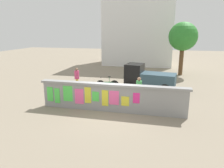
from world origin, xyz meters
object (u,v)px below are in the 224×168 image
at_px(motorcycle, 91,90).
at_px(auto_rickshaw_truck, 147,77).
at_px(tree_roadside, 183,37).
at_px(bicycle_near, 107,84).
at_px(person_walking, 77,76).
at_px(person_bystander, 139,88).

bearing_deg(motorcycle, auto_rickshaw_truck, 37.48).
relative_size(motorcycle, tree_roadside, 0.37).
xyz_separation_m(auto_rickshaw_truck, bicycle_near, (-2.91, -0.59, -0.54)).
relative_size(motorcycle, person_walking, 1.16).
xyz_separation_m(motorcycle, tree_roadside, (6.27, 8.66, 3.19)).
distance_m(bicycle_near, person_walking, 2.33).
xyz_separation_m(motorcycle, bicycle_near, (0.56, 2.07, -0.10)).
distance_m(motorcycle, person_walking, 2.20).
height_order(person_walking, person_bystander, same).
bearing_deg(motorcycle, person_bystander, -11.72).
bearing_deg(auto_rickshaw_truck, person_bystander, -94.62).
distance_m(auto_rickshaw_truck, bicycle_near, 3.02).
bearing_deg(tree_roadside, auto_rickshaw_truck, -115.03).
xyz_separation_m(bicycle_near, person_walking, (-2.15, -0.63, 0.62)).
xyz_separation_m(bicycle_near, person_bystander, (2.64, -2.73, 0.62)).
bearing_deg(person_walking, tree_roadside, 42.59).
height_order(auto_rickshaw_truck, person_bystander, auto_rickshaw_truck).
bearing_deg(person_bystander, person_walking, 156.31).
distance_m(person_walking, tree_roadside, 11.00).
relative_size(auto_rickshaw_truck, motorcycle, 2.02).
height_order(bicycle_near, tree_roadside, tree_roadside).
height_order(person_bystander, tree_roadside, tree_roadside).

